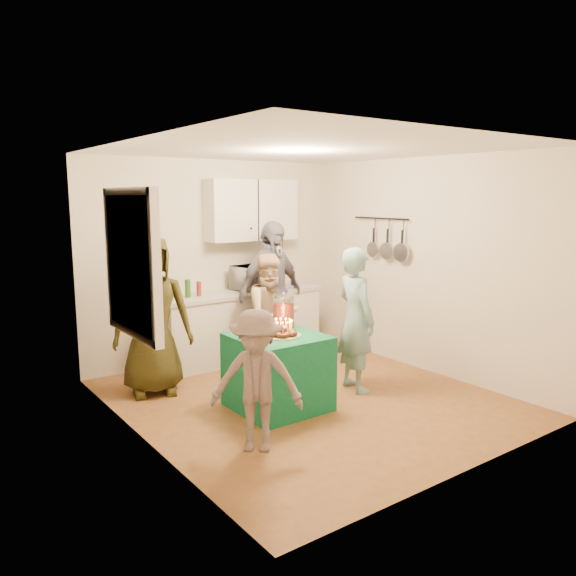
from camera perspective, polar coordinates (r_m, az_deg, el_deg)
floor at (r=6.12m, az=1.96°, el=-11.13°), size 4.00×4.00×0.00m
ceiling at (r=5.75m, az=2.11°, el=13.94°), size 4.00×4.00×0.00m
back_wall at (r=7.45m, az=-7.48°, el=2.82°), size 3.60×3.60×0.00m
left_wall at (r=4.90m, az=-14.78°, el=-0.83°), size 4.00×4.00×0.00m
right_wall at (r=7.03m, az=13.68°, el=2.24°), size 4.00×4.00×0.00m
window_night at (r=5.16m, az=-15.80°, el=2.42°), size 0.04×1.00×1.20m
counter at (r=7.44m, az=-4.88°, el=-3.95°), size 2.20×0.58×0.86m
countertop at (r=7.35m, az=-4.92°, el=-0.50°), size 2.24×0.62×0.05m
upper_cabinet at (r=7.53m, az=-3.66°, el=7.90°), size 1.30×0.30×0.80m
pot_rack at (r=7.42m, az=9.24°, el=5.07°), size 0.12×1.00×0.60m
microwave at (r=7.45m, az=-3.35°, el=1.10°), size 0.63×0.48×0.32m
party_table at (r=5.74m, az=-1.04°, el=-8.50°), size 0.85×0.85×0.76m
donut_cake at (r=5.57m, az=-0.65°, el=-4.03°), size 0.38×0.38×0.18m
punch_jar at (r=5.87m, az=-0.46°, el=-2.55°), size 0.22×0.22×0.34m
man_birthday at (r=6.22m, az=6.91°, el=-3.20°), size 0.48×0.64×1.59m
woman_back_left at (r=6.22m, az=-13.67°, el=-2.71°), size 0.97×0.77×1.74m
woman_back_center at (r=6.66m, az=-1.68°, el=-2.81°), size 0.75×0.60×1.47m
woman_back_right at (r=7.10m, az=-1.71°, el=-0.57°), size 1.15×0.68×1.83m
child_near_left at (r=4.77m, az=-3.21°, el=-9.40°), size 0.89×0.86×1.22m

